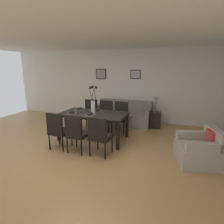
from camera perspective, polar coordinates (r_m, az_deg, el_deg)
ground_plane at (r=4.38m, az=-11.00°, el=-12.93°), size 9.00×9.00×0.00m
back_wall_panel at (r=6.94m, az=2.17°, el=8.35°), size 9.00×0.10×2.60m
ceiling_panel at (r=4.33m, az=-9.84°, el=22.77°), size 9.00×7.20×0.08m
dining_table at (r=5.00m, az=-5.85°, el=-1.20°), size 1.80×0.98×0.74m
dining_chair_near_left at (r=4.57m, az=-16.48°, el=-5.14°), size 0.45×0.45×0.92m
dining_chair_near_right at (r=6.05m, az=-6.85°, el=-0.12°), size 0.46×0.46×0.92m
dining_chair_far_left at (r=4.28m, az=-11.07°, el=-6.11°), size 0.46×0.46×0.92m
dining_chair_far_right at (r=5.83m, az=-2.13°, el=-0.54°), size 0.46×0.46×0.92m
dining_chair_mid_left at (r=4.06m, az=-3.95°, el=-6.99°), size 0.47×0.47×0.92m
dining_chair_mid_right at (r=5.64m, az=2.65°, el=-1.03°), size 0.44×0.44×0.92m
centerpiece_vase at (r=4.92m, az=-5.94°, el=2.83°), size 0.21×0.23×0.73m
placemat_near_left at (r=5.04m, az=-12.51°, el=-0.42°), size 0.32×0.32×0.01m
bowl_near_left at (r=5.03m, az=-12.53°, el=-0.01°), size 0.17×0.17×0.07m
placemat_near_right at (r=5.41m, az=-10.07°, el=0.65°), size 0.32×0.32×0.01m
bowl_near_right at (r=5.40m, az=-10.09°, el=1.03°), size 0.17×0.17×0.07m
placemat_far_left at (r=4.78m, az=-6.99°, el=-0.95°), size 0.32×0.32×0.01m
bowl_far_left at (r=4.78m, az=-7.00°, el=-0.51°), size 0.17×0.17×0.07m
placemat_far_right at (r=5.17m, az=-4.84°, el=0.21°), size 0.32×0.32×0.01m
bowl_far_right at (r=5.16m, az=-4.85°, el=0.61°), size 0.17×0.17×0.07m
sofa at (r=6.51m, az=3.37°, el=-1.17°), size 1.94×0.84×0.80m
side_table at (r=6.21m, az=13.29°, el=-2.42°), size 0.36×0.36×0.52m
table_lamp at (r=6.07m, az=13.61°, el=3.33°), size 0.22×0.22×0.51m
armchair at (r=4.27m, az=25.77°, el=-10.61°), size 0.97×0.97×0.75m
framed_picture_left at (r=7.09m, az=-3.48°, el=11.75°), size 0.41×0.03×0.38m
framed_picture_center at (r=6.69m, az=7.33°, el=11.56°), size 0.36×0.03×0.32m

